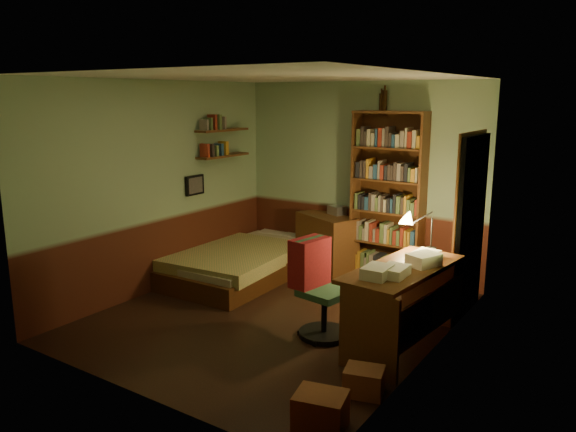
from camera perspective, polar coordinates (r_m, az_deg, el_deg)
The scene contains 24 objects.
floor at distance 6.37m, azimuth -1.27°, elevation -10.21°, with size 3.50×4.00×0.02m, color black.
ceiling at distance 5.89m, azimuth -1.39°, elevation 14.06°, with size 3.50×4.00×0.02m, color silver.
wall_back at distance 7.71m, azimuth 7.29°, elevation 3.75°, with size 3.50×0.02×2.60m, color #88A881.
wall_left at distance 7.14m, azimuth -13.00°, elevation 2.87°, with size 0.02×4.00×2.60m, color #88A881.
wall_right at distance 5.21m, azimuth 14.75°, elevation -0.59°, with size 0.02×4.00×2.60m, color #88A881.
wall_front at distance 4.54m, azimuth -16.05°, elevation -2.54°, with size 3.50×0.02×2.60m, color #88A881.
doorway at distance 6.50m, azimuth 18.05°, elevation -1.01°, with size 0.06×0.90×2.00m, color black.
door_trim at distance 6.51m, azimuth 17.75°, elevation -0.97°, with size 0.02×0.98×2.08m, color #3C1F0D.
bed at distance 7.65m, azimuth -4.31°, elevation -3.57°, with size 1.23×2.31×0.69m, color #889155.
dresser at distance 7.84m, azimuth 3.94°, elevation -2.76°, with size 0.90×0.45×0.80m, color #563117.
mini_stereo at distance 7.80m, azimuth 4.98°, elevation 0.60°, with size 0.22×0.17×0.12m, color #B2B2B7.
bookshelf at distance 7.39m, azimuth 10.09°, elevation 1.82°, with size 0.95×0.30×2.22m, color #563117.
bottle_left at distance 7.45m, azimuth 9.46°, elevation 11.37°, with size 0.06×0.06×0.21m, color black.
bottle_right at distance 7.43m, azimuth 9.78°, elevation 11.50°, with size 0.07×0.07×0.25m, color black.
desk at distance 5.65m, azimuth 11.43°, elevation -8.97°, with size 0.62×1.50×0.80m, color #563117.
paper_stack at distance 5.58m, azimuth 13.63°, elevation -4.34°, with size 0.22×0.30×0.12m, color silver.
desk_lamp at distance 6.11m, azimuth 14.45°, elevation -0.27°, with size 0.20×0.20×0.67m, color black.
office_chair at distance 5.68m, azimuth 3.74°, elevation -7.00°, with size 0.55×0.49×1.11m, color #2F593A.
red_jacket at distance 5.78m, azimuth 2.51°, elevation 1.58°, with size 0.23×0.42×0.50m, color #B11E25.
wall_shelf_lower at distance 7.81m, azimuth -6.61°, elevation 6.10°, with size 0.20×0.90×0.03m, color #563117.
wall_shelf_upper at distance 7.78m, azimuth -6.67°, elevation 8.66°, with size 0.20×0.90×0.03m, color #563117.
framed_picture at distance 7.54m, azimuth -9.47°, elevation 3.11°, with size 0.04×0.32×0.26m, color black.
cardboard_box_a at distance 4.37m, azimuth 3.33°, elevation -19.20°, with size 0.37×0.30×0.28m, color #9D603E.
cardboard_box_b at distance 4.85m, azimuth 7.74°, elevation -16.30°, with size 0.31×0.26×0.22m, color #9D603E.
Camera 1 is at (3.38, -4.82, 2.41)m, focal length 35.00 mm.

